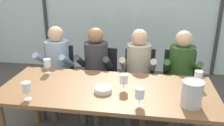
{
  "coord_description": "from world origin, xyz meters",
  "views": [
    {
      "loc": [
        0.39,
        -2.18,
        1.85
      ],
      "look_at": [
        0.0,
        0.35,
        0.89
      ],
      "focal_mm": 38.11,
      "sensor_mm": 36.0,
      "label": 1
    }
  ],
  "objects": [
    {
      "name": "window_mullion_right",
      "position": [
        1.67,
        2.38,
        1.3
      ],
      "size": [
        0.06,
        0.06,
        2.6
      ],
      "primitive_type": "cube",
      "color": "#38383D",
      "rests_on": "ground"
    },
    {
      "name": "window_mullion_left",
      "position": [
        -1.67,
        2.38,
        1.3
      ],
      "size": [
        0.06,
        0.06,
        2.6
      ],
      "primitive_type": "cube",
      "color": "#38383D",
      "rests_on": "ground"
    },
    {
      "name": "person_beige_jumper",
      "position": [
        0.29,
        0.73,
        0.69
      ],
      "size": [
        0.46,
        0.61,
        1.2
      ],
      "rotation": [
        0.0,
        0.0,
        -0.0
      ],
      "color": "#B7AD9E",
      "rests_on": "ground"
    },
    {
      "name": "wine_glass_by_right_taster",
      "position": [
        -0.77,
        0.3,
        0.86
      ],
      "size": [
        0.08,
        0.08,
        0.17
      ],
      "color": "silver",
      "rests_on": "dining_table"
    },
    {
      "name": "hillside_vineyard",
      "position": [
        0.0,
        5.41,
        0.93
      ],
      "size": [
        13.42,
        2.4,
        1.86
      ],
      "primitive_type": "cube",
      "color": "#477A38",
      "rests_on": "ground"
    },
    {
      "name": "person_olive_shirt",
      "position": [
        0.84,
        0.73,
        0.69
      ],
      "size": [
        0.48,
        0.62,
        1.2
      ],
      "rotation": [
        0.0,
        0.0,
        -0.06
      ],
      "color": "#2D5123",
      "rests_on": "ground"
    },
    {
      "name": "dining_table",
      "position": [
        0.0,
        0.0,
        0.67
      ],
      "size": [
        2.22,
        0.91,
        0.74
      ],
      "color": "brown",
      "rests_on": "ground"
    },
    {
      "name": "wine_glass_near_bucket",
      "position": [
        0.93,
        0.19,
        0.86
      ],
      "size": [
        0.08,
        0.08,
        0.17
      ],
      "color": "silver",
      "rests_on": "dining_table"
    },
    {
      "name": "chair_right_of_center",
      "position": [
        0.84,
        0.9,
        0.51
      ],
      "size": [
        0.47,
        0.47,
        0.88
      ],
      "rotation": [
        0.0,
        0.0,
        -0.08
      ],
      "color": "#232328",
      "rests_on": "ground"
    },
    {
      "name": "ground",
      "position": [
        0.0,
        1.0,
        0.0
      ],
      "size": [
        14.0,
        14.0,
        0.0
      ],
      "primitive_type": "plane",
      "color": "#4C4742"
    },
    {
      "name": "wine_glass_spare_empty",
      "position": [
        -0.7,
        -0.34,
        0.86
      ],
      "size": [
        0.08,
        0.08,
        0.17
      ],
      "color": "silver",
      "rests_on": "dining_table"
    },
    {
      "name": "chair_center",
      "position": [
        0.31,
        0.89,
        0.51
      ],
      "size": [
        0.46,
        0.46,
        0.88
      ],
      "rotation": [
        0.0,
        0.0,
        0.05
      ],
      "color": "#232328",
      "rests_on": "ground"
    },
    {
      "name": "tasting_bowl",
      "position": [
        -0.02,
        -0.09,
        0.77
      ],
      "size": [
        0.18,
        0.18,
        0.05
      ],
      "primitive_type": "cylinder",
      "color": "silver",
      "rests_on": "dining_table"
    },
    {
      "name": "chair_near_curtain",
      "position": [
        -0.88,
        0.89,
        0.51
      ],
      "size": [
        0.48,
        0.48,
        0.88
      ],
      "rotation": [
        0.0,
        0.0,
        0.09
      ],
      "color": "#232328",
      "rests_on": "ground"
    },
    {
      "name": "person_pale_blue_shirt",
      "position": [
        -0.85,
        0.73,
        0.69
      ],
      "size": [
        0.49,
        0.63,
        1.2
      ],
      "rotation": [
        0.0,
        0.0,
        -0.08
      ],
      "color": "#9EB2D1",
      "rests_on": "ground"
    },
    {
      "name": "window_glass_panel",
      "position": [
        0.0,
        2.4,
        1.3
      ],
      "size": [
        7.42,
        0.03,
        2.6
      ],
      "primitive_type": "cube",
      "color": "silver",
      "rests_on": "ground"
    },
    {
      "name": "wine_glass_center_pour",
      "position": [
        0.18,
        -0.02,
        0.86
      ],
      "size": [
        0.08,
        0.08,
        0.17
      ],
      "color": "silver",
      "rests_on": "dining_table"
    },
    {
      "name": "person_charcoal_jacket",
      "position": [
        -0.29,
        0.73,
        0.69
      ],
      "size": [
        0.47,
        0.62,
        1.2
      ],
      "rotation": [
        0.0,
        0.0,
        -0.03
      ],
      "color": "#38383D",
      "rests_on": "ground"
    },
    {
      "name": "chair_left_of_center",
      "position": [
        -0.24,
        0.88,
        0.51
      ],
      "size": [
        0.49,
        0.49,
        0.88
      ],
      "rotation": [
        0.0,
        0.0,
        -0.12
      ],
      "color": "#232328",
      "rests_on": "ground"
    },
    {
      "name": "wine_glass_by_left_taster",
      "position": [
        0.35,
        -0.3,
        0.86
      ],
      "size": [
        0.08,
        0.08,
        0.17
      ],
      "color": "silver",
      "rests_on": "dining_table"
    },
    {
      "name": "ice_bucket_primary",
      "position": [
        0.8,
        -0.24,
        0.87
      ],
      "size": [
        0.19,
        0.19,
        0.24
      ],
      "color": "#B7B7BC",
      "rests_on": "dining_table"
    }
  ]
}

